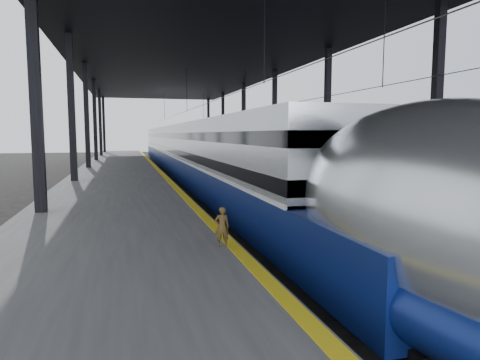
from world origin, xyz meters
name	(u,v)px	position (x,y,z in m)	size (l,w,h in m)	color
ground	(250,273)	(0.00, 0.00, 0.00)	(160.00, 160.00, 0.00)	black
platform	(119,179)	(-3.50, 20.00, 0.50)	(6.00, 80.00, 1.00)	#4C4C4F
yellow_strip	(160,171)	(-0.70, 20.00, 1.00)	(0.30, 80.00, 0.01)	yellow
rails	(232,182)	(4.50, 20.00, 0.08)	(6.52, 80.00, 0.16)	slate
canopy	(195,54)	(1.90, 20.00, 9.12)	(18.00, 75.00, 9.47)	black
tgv_train	(191,154)	(2.00, 23.33, 2.02)	(3.01, 65.20, 4.31)	silver
second_train	(227,150)	(7.00, 31.88, 2.00)	(2.86, 56.05, 3.94)	navy
child	(222,227)	(-0.96, -0.93, 1.47)	(0.34, 0.22, 0.93)	#523D1B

